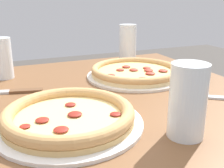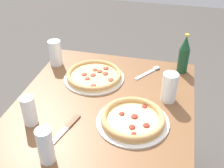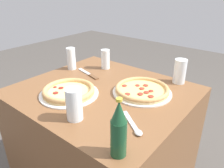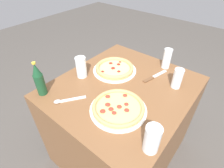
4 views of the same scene
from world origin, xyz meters
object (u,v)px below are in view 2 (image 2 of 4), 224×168
glass_iced_tea (55,54)px  beer_bottle (184,55)px  knife (65,129)px  pizza_pepperoni (94,76)px  spoon (151,71)px  glass_water (29,112)px  glass_mango_juice (169,89)px  pizza_salami (133,119)px  glass_orange_juice (46,147)px

glass_iced_tea → beer_bottle: beer_bottle is taller
glass_iced_tea → knife: glass_iced_tea is taller
knife → pizza_pepperoni: bearing=179.5°
spoon → pizza_pepperoni: bearing=-63.5°
glass_water → spoon: glass_water is taller
beer_bottle → glass_iced_tea: bearing=-83.0°
glass_iced_tea → glass_mango_juice: glass_mango_juice is taller
glass_iced_tea → glass_water: size_ratio=1.09×
glass_iced_tea → spoon: bearing=95.0°
pizza_salami → glass_orange_juice: 0.41m
glass_mango_juice → beer_bottle: bearing=169.2°
pizza_salami → glass_mango_juice: 0.25m
beer_bottle → knife: bearing=-37.5°
glass_water → knife: size_ratio=0.60×
beer_bottle → pizza_pepperoni: bearing=-67.8°
pizza_pepperoni → glass_mango_juice: 0.43m
pizza_pepperoni → knife: size_ratio=1.44×
glass_iced_tea → spoon: 0.58m
glass_orange_juice → glass_mango_juice: glass_orange_juice is taller
glass_mango_juice → knife: 0.53m
knife → spoon: bearing=152.1°
glass_iced_tea → glass_mango_juice: 0.71m
glass_mango_juice → beer_bottle: (-0.29, 0.06, 0.04)m
glass_iced_tea → glass_water: glass_iced_tea is taller
beer_bottle → knife: beer_bottle is taller
glass_mango_juice → spoon: bearing=-155.9°
pizza_pepperoni → glass_water: bearing=-21.9°
glass_iced_tea → spoon: glass_iced_tea is taller
glass_water → glass_mango_juice: (-0.32, 0.58, 0.01)m
pizza_salami → glass_iced_tea: bearing=-127.0°
pizza_salami → pizza_pepperoni: size_ratio=0.98×
pizza_pepperoni → knife: pizza_pepperoni is taller
glass_mango_juice → pizza_pepperoni: bearing=-103.8°
glass_mango_juice → pizza_salami: bearing=-34.4°
pizza_salami → glass_water: 0.46m
glass_water → glass_mango_juice: size_ratio=0.91×
knife → spoon: 0.65m
glass_iced_tea → glass_water: bearing=10.9°
spoon → glass_orange_juice: bearing=-22.2°
pizza_pepperoni → knife: (0.43, -0.00, -0.02)m
knife → spoon: size_ratio=1.31×
glass_iced_tea → glass_orange_juice: size_ratio=0.97×
pizza_salami → knife: (0.12, -0.28, -0.02)m
glass_orange_juice → spoon: glass_orange_juice is taller
knife → glass_water: bearing=-92.8°
glass_water → knife: 0.18m
glass_water → knife: (0.01, 0.17, -0.06)m
glass_orange_juice → spoon: (-0.75, 0.31, -0.07)m
pizza_pepperoni → glass_iced_tea: size_ratio=2.21×
pizza_pepperoni → glass_orange_juice: bearing=-0.5°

